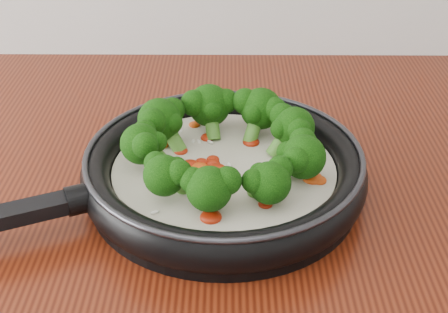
{
  "coord_description": "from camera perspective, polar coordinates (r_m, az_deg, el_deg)",
  "views": [
    {
      "loc": [
        0.13,
        0.43,
        1.34
      ],
      "look_at": [
        0.12,
        1.05,
        0.95
      ],
      "focal_mm": 49.07,
      "sensor_mm": 36.0,
      "label": 1
    }
  ],
  "objects": [
    {
      "name": "skillet",
      "position": [
        0.74,
        -0.21,
        -0.85
      ],
      "size": [
        0.57,
        0.45,
        0.1
      ],
      "color": "black",
      "rests_on": "counter"
    }
  ]
}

